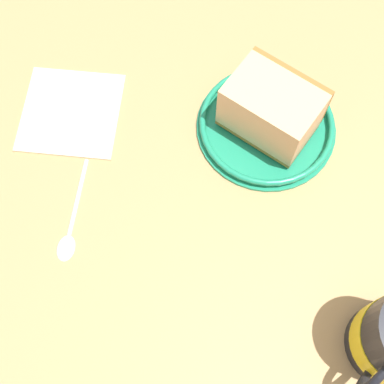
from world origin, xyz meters
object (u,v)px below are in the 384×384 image
object	(u,v)px
small_plate	(267,125)
cake_slice	(272,108)
folded_napkin	(71,112)
teaspoon	(69,230)

from	to	relation	value
small_plate	cake_slice	bearing A→B (deg)	170.17
folded_napkin	small_plate	bearing A→B (deg)	110.75
small_plate	folded_napkin	world-z (taller)	small_plate
cake_slice	folded_napkin	bearing A→B (deg)	-68.68
cake_slice	folded_napkin	xyz separation A→B (cm)	(8.64, -22.13, -3.94)
cake_slice	folded_napkin	world-z (taller)	cake_slice
small_plate	folded_napkin	xyz separation A→B (cm)	(8.37, -22.09, -0.45)
teaspoon	cake_slice	bearing A→B (deg)	146.20
teaspoon	folded_napkin	size ratio (longest dim) A/B	1.03
small_plate	cake_slice	size ratio (longest dim) A/B	1.47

